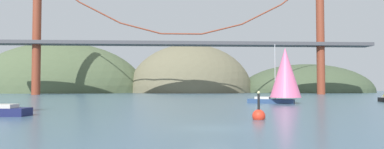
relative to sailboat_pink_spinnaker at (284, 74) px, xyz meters
The scene contains 7 objects.
ground_plane 36.00m from the sailboat_pink_spinnaker, 115.71° to the right, with size 360.00×360.00×0.00m, color #426075.
headland_left 124.78m from the sailboat_pink_spinnaker, 124.42° to the left, with size 78.14×44.00×45.87m, color #4C5B3D.
headland_center 103.50m from the sailboat_pink_spinnaker, 95.82° to the left, with size 57.49×44.00×45.00m, color #6B664C.
headland_right 112.18m from the sailboat_pink_spinnaker, 66.60° to the left, with size 63.61×44.00×26.66m, color #425138.
suspension_bridge 66.34m from the sailboat_pink_spinnaker, 103.83° to the left, with size 134.91×6.00×42.80m.
sailboat_pink_spinnaker is the anchor object (origin of this frame).
channel_buoy 28.92m from the sailboat_pink_spinnaker, 112.58° to the right, with size 1.10×1.10×2.64m.
Camera 1 is at (-2.59, -22.39, 2.77)m, focal length 31.68 mm.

